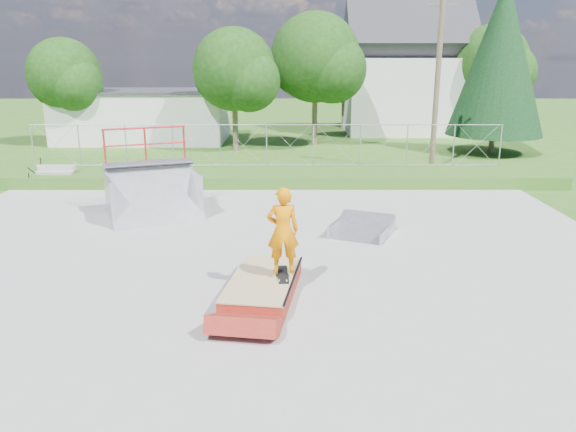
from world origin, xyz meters
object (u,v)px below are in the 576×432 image
Objects in this scene: grind_box at (263,287)px; quarter_pipe at (153,176)px; flat_bank_ramp at (362,228)px; skater at (283,234)px.

grind_box is 1.06× the size of quarter_pipe.
flat_bank_ramp is 4.95m from skater.
skater is (0.44, 0.05, 1.19)m from grind_box.
flat_bank_ramp is (6.44, -1.87, -1.16)m from quarter_pipe.
skater is (-2.27, -4.24, 1.16)m from flat_bank_ramp.
grind_box is at bearing -81.18° from quarter_pipe.
flat_bank_ramp is (2.70, 4.29, 0.03)m from grind_box.
quarter_pipe is 1.66× the size of flat_bank_ramp.
flat_bank_ramp is at bearing -38.60° from quarter_pipe.
quarter_pipe reaches higher than flat_bank_ramp.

